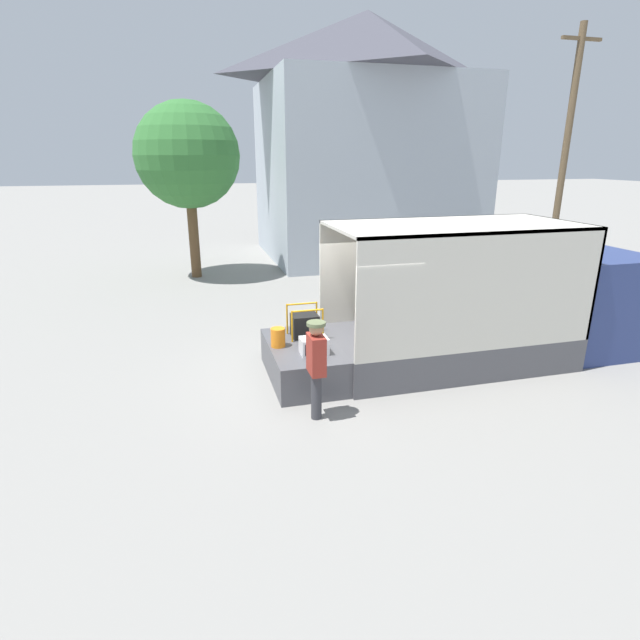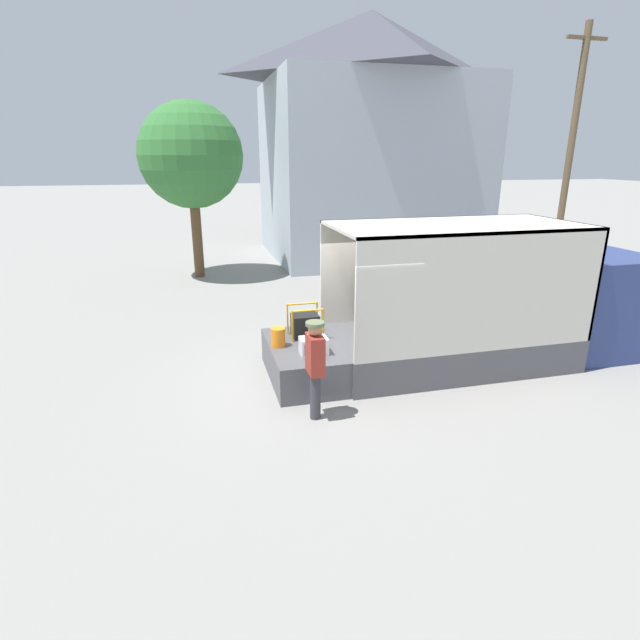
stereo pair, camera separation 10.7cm
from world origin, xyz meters
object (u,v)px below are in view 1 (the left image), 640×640
object	(u,v)px
utility_pole	(566,144)
street_tree	(188,156)
microwave	(314,346)
portable_generator	(306,325)
worker_person	(316,360)
orange_bucket	(278,337)
box_truck	(518,315)

from	to	relation	value
utility_pole	street_tree	bearing A→B (deg)	178.65
microwave	utility_pole	bearing A→B (deg)	36.75
portable_generator	worker_person	size ratio (longest dim) A/B	0.39
microwave	orange_bucket	distance (m)	0.81
box_truck	worker_person	bearing A→B (deg)	-161.73
utility_pole	street_tree	size ratio (longest dim) A/B	1.51
microwave	orange_bucket	world-z (taller)	orange_bucket
box_truck	utility_pole	size ratio (longest dim) A/B	0.77
portable_generator	utility_pole	xyz separation A→B (m)	(13.23, 8.95, 3.82)
worker_person	utility_pole	xyz separation A→B (m)	(13.56, 11.07, 3.71)
microwave	portable_generator	world-z (taller)	portable_generator
microwave	utility_pole	distance (m)	17.06
portable_generator	street_tree	world-z (taller)	street_tree
box_truck	microwave	distance (m)	4.83
box_truck	utility_pole	bearing A→B (deg)	47.88
microwave	utility_pole	size ratio (longest dim) A/B	0.06
microwave	portable_generator	bearing A→B (deg)	85.66
orange_bucket	worker_person	world-z (taller)	worker_person
portable_generator	orange_bucket	size ratio (longest dim) A/B	1.79
microwave	street_tree	size ratio (longest dim) A/B	0.08
orange_bucket	utility_pole	world-z (taller)	utility_pole
portable_generator	utility_pole	size ratio (longest dim) A/B	0.07
box_truck	worker_person	world-z (taller)	box_truck
portable_generator	street_tree	distance (m)	10.08
orange_bucket	worker_person	bearing A→B (deg)	-78.95
worker_person	orange_bucket	bearing A→B (deg)	101.05
portable_generator	orange_bucket	world-z (taller)	portable_generator
box_truck	street_tree	size ratio (longest dim) A/B	1.15
utility_pole	box_truck	bearing A→B (deg)	-132.12
worker_person	utility_pole	bearing A→B (deg)	39.24
microwave	orange_bucket	size ratio (longest dim) A/B	1.38
utility_pole	street_tree	distance (m)	15.21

